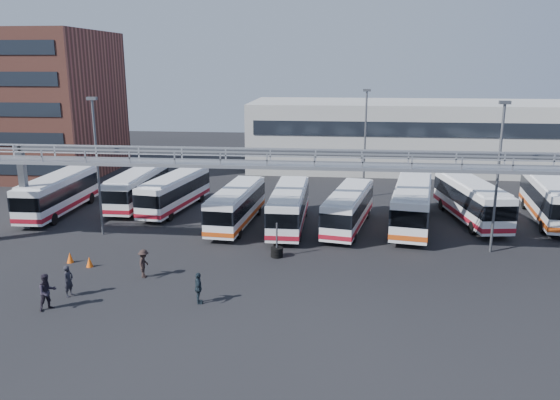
# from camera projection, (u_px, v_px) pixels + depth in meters

# --- Properties ---
(ground) EXTENTS (140.00, 140.00, 0.00)m
(ground) POSITION_uv_depth(u_px,v_px,m) (310.00, 285.00, 31.77)
(ground) COLOR black
(ground) RESTS_ON ground
(gantry) EXTENTS (51.40, 5.15, 7.10)m
(gantry) POSITION_uv_depth(u_px,v_px,m) (315.00, 173.00, 36.08)
(gantry) COLOR #97999F
(gantry) RESTS_ON ground
(apartment_building) EXTENTS (18.00, 15.00, 16.00)m
(apartment_building) POSITION_uv_depth(u_px,v_px,m) (26.00, 104.00, 62.18)
(apartment_building) COLOR brown
(apartment_building) RESTS_ON ground
(warehouse) EXTENTS (42.00, 14.00, 8.00)m
(warehouse) POSITION_uv_depth(u_px,v_px,m) (425.00, 135.00, 66.21)
(warehouse) COLOR #9E9E99
(warehouse) RESTS_ON ground
(light_pole_left) EXTENTS (0.70, 0.35, 10.21)m
(light_pole_left) POSITION_uv_depth(u_px,v_px,m) (97.00, 159.00, 39.70)
(light_pole_left) COLOR #4C4F54
(light_pole_left) RESTS_ON ground
(light_pole_mid) EXTENTS (0.70, 0.35, 10.21)m
(light_pole_mid) POSITION_uv_depth(u_px,v_px,m) (498.00, 170.00, 35.90)
(light_pole_mid) COLOR #4C4F54
(light_pole_mid) RESTS_ON ground
(light_pole_back) EXTENTS (0.70, 0.35, 10.21)m
(light_pole_back) POSITION_uv_depth(u_px,v_px,m) (365.00, 138.00, 51.17)
(light_pole_back) COLOR #4C4F54
(light_pole_back) RESTS_ON ground
(bus_0) EXTENTS (2.69, 10.97, 3.32)m
(bus_0) POSITION_uv_depth(u_px,v_px,m) (59.00, 192.00, 46.43)
(bus_0) COLOR silver
(bus_0) RESTS_ON ground
(bus_1) EXTENTS (2.50, 10.46, 3.17)m
(bus_1) POSITION_uv_depth(u_px,v_px,m) (138.00, 187.00, 48.89)
(bus_1) COLOR silver
(bus_1) RESTS_ON ground
(bus_2) EXTENTS (3.90, 10.43, 3.09)m
(bus_2) POSITION_uv_depth(u_px,v_px,m) (175.00, 191.00, 47.44)
(bus_2) COLOR silver
(bus_2) RESTS_ON ground
(bus_3) EXTENTS (3.20, 10.30, 3.08)m
(bus_3) POSITION_uv_depth(u_px,v_px,m) (236.00, 205.00, 42.97)
(bus_3) COLOR silver
(bus_3) RESTS_ON ground
(bus_4) EXTENTS (2.49, 10.44, 3.17)m
(bus_4) POSITION_uv_depth(u_px,v_px,m) (289.00, 206.00, 42.34)
(bus_4) COLOR silver
(bus_4) RESTS_ON ground
(bus_5) EXTENTS (4.30, 10.38, 3.07)m
(bus_5) POSITION_uv_depth(u_px,v_px,m) (348.00, 207.00, 42.17)
(bus_5) COLOR silver
(bus_5) RESTS_ON ground
(bus_6) EXTENTS (4.58, 11.80, 3.50)m
(bus_6) POSITION_uv_depth(u_px,v_px,m) (412.00, 203.00, 42.39)
(bus_6) COLOR silver
(bus_6) RESTS_ON ground
(bus_7) EXTENTS (4.12, 11.19, 3.32)m
(bus_7) POSITION_uv_depth(u_px,v_px,m) (471.00, 199.00, 44.10)
(bus_7) COLOR silver
(bus_7) RESTS_ON ground
(bus_8) EXTENTS (4.05, 11.57, 3.44)m
(bus_8) POSITION_uv_depth(u_px,v_px,m) (550.00, 198.00, 44.10)
(bus_8) COLOR silver
(bus_8) RESTS_ON ground
(pedestrian_a) EXTENTS (0.54, 0.72, 1.78)m
(pedestrian_a) POSITION_uv_depth(u_px,v_px,m) (69.00, 281.00, 30.05)
(pedestrian_a) COLOR black
(pedestrian_a) RESTS_ON ground
(pedestrian_b) EXTENTS (1.19, 1.21, 1.97)m
(pedestrian_b) POSITION_uv_depth(u_px,v_px,m) (47.00, 292.00, 28.38)
(pedestrian_b) COLOR #231E29
(pedestrian_b) RESTS_ON ground
(pedestrian_c) EXTENTS (0.69, 1.15, 1.74)m
(pedestrian_c) POSITION_uv_depth(u_px,v_px,m) (144.00, 263.00, 32.70)
(pedestrian_c) COLOR black
(pedestrian_c) RESTS_ON ground
(pedestrian_d) EXTENTS (0.73, 1.10, 1.74)m
(pedestrian_d) POSITION_uv_depth(u_px,v_px,m) (198.00, 288.00, 29.13)
(pedestrian_d) COLOR #19252E
(pedestrian_d) RESTS_ON ground
(cone_left) EXTENTS (0.47, 0.47, 0.67)m
(cone_left) POSITION_uv_depth(u_px,v_px,m) (89.00, 262.00, 34.49)
(cone_left) COLOR #F0590D
(cone_left) RESTS_ON ground
(cone_right) EXTENTS (0.52, 0.52, 0.69)m
(cone_right) POSITION_uv_depth(u_px,v_px,m) (70.00, 257.00, 35.23)
(cone_right) COLOR #F0590D
(cone_right) RESTS_ON ground
(tire_stack) EXTENTS (0.82, 0.82, 2.35)m
(tire_stack) POSITION_uv_depth(u_px,v_px,m) (277.00, 251.00, 36.25)
(tire_stack) COLOR black
(tire_stack) RESTS_ON ground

